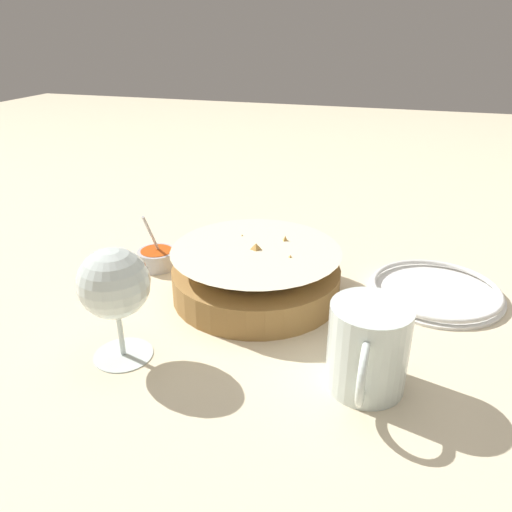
{
  "coord_description": "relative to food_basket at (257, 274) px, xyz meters",
  "views": [
    {
      "loc": [
        0.71,
        0.2,
        0.4
      ],
      "look_at": [
        0.04,
        -0.01,
        0.07
      ],
      "focal_mm": 35.0,
      "sensor_mm": 36.0,
      "label": 1
    }
  ],
  "objects": [
    {
      "name": "sauce_cup",
      "position": [
        -0.04,
        -0.2,
        -0.02
      ],
      "size": [
        0.07,
        0.07,
        0.11
      ],
      "color": "#B7B7BC",
      "rests_on": "ground_plane"
    },
    {
      "name": "beer_mug",
      "position": [
        0.18,
        0.19,
        0.01
      ],
      "size": [
        0.14,
        0.1,
        0.11
      ],
      "color": "silver",
      "rests_on": "ground_plane"
    },
    {
      "name": "ground_plane",
      "position": [
        -0.04,
        0.01,
        -0.04
      ],
      "size": [
        4.0,
        4.0,
        0.0
      ],
      "primitive_type": "plane",
      "color": "beige"
    },
    {
      "name": "food_basket",
      "position": [
        0.0,
        0.0,
        0.0
      ],
      "size": [
        0.27,
        0.27,
        0.09
      ],
      "color": "olive",
      "rests_on": "ground_plane"
    },
    {
      "name": "wine_glass",
      "position": [
        0.21,
        -0.12,
        0.07
      ],
      "size": [
        0.09,
        0.09,
        0.15
      ],
      "color": "silver",
      "rests_on": "ground_plane"
    },
    {
      "name": "napkin",
      "position": [
        -0.24,
        -0.01,
        -0.03
      ],
      "size": [
        0.12,
        0.08,
        0.01
      ],
      "color": "white",
      "rests_on": "ground_plane"
    },
    {
      "name": "side_plate",
      "position": [
        -0.09,
        0.28,
        -0.03
      ],
      "size": [
        0.21,
        0.21,
        0.01
      ],
      "color": "white",
      "rests_on": "ground_plane"
    }
  ]
}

